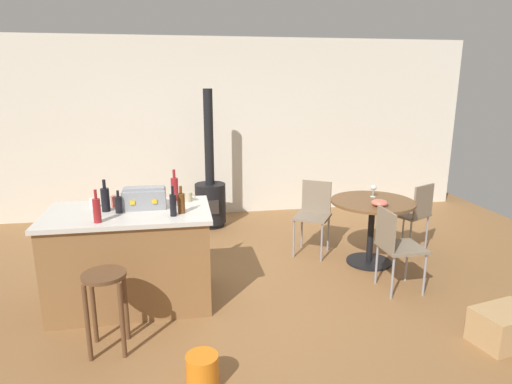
% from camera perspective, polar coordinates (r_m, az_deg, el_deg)
% --- Properties ---
extents(ground_plane, '(8.80, 8.80, 0.00)m').
position_cam_1_polar(ground_plane, '(4.48, -1.37, -13.21)').
color(ground_plane, olive).
extents(back_wall, '(8.00, 0.10, 2.70)m').
position_cam_1_polar(back_wall, '(6.86, -5.08, 8.23)').
color(back_wall, silver).
rests_on(back_wall, ground_plane).
extents(kitchen_island, '(1.49, 0.87, 0.91)m').
position_cam_1_polar(kitchen_island, '(4.32, -15.91, -8.16)').
color(kitchen_island, olive).
rests_on(kitchen_island, ground_plane).
extents(wooden_stool, '(0.33, 0.33, 0.65)m').
position_cam_1_polar(wooden_stool, '(3.64, -18.97, -12.48)').
color(wooden_stool, brown).
rests_on(wooden_stool, ground_plane).
extents(dining_table, '(0.94, 0.94, 0.75)m').
position_cam_1_polar(dining_table, '(5.17, 14.83, -3.00)').
color(dining_table, black).
rests_on(dining_table, ground_plane).
extents(folding_chair_near, '(0.54, 0.54, 0.87)m').
position_cam_1_polar(folding_chair_near, '(5.69, 19.80, -2.41)').
color(folding_chair_near, '#7F705B').
rests_on(folding_chair_near, ground_plane).
extents(folding_chair_far, '(0.55, 0.55, 0.88)m').
position_cam_1_polar(folding_chair_far, '(5.37, 7.50, -2.52)').
color(folding_chair_far, '#7F705B').
rests_on(folding_chair_far, ground_plane).
extents(folding_chair_left, '(0.41, 0.41, 0.86)m').
position_cam_1_polar(folding_chair_left, '(4.58, 17.70, -6.38)').
color(folding_chair_left, '#7F705B').
rests_on(folding_chair_left, ground_plane).
extents(wood_stove, '(0.44, 0.45, 1.96)m').
position_cam_1_polar(wood_stove, '(6.34, -5.96, -0.31)').
color(wood_stove, black).
rests_on(wood_stove, ground_plane).
extents(toolbox, '(0.39, 0.23, 0.20)m').
position_cam_1_polar(toolbox, '(4.20, -14.30, -0.77)').
color(toolbox, gray).
rests_on(toolbox, kitchen_island).
extents(bottle_0, '(0.06, 0.06, 0.28)m').
position_cam_1_polar(bottle_0, '(3.88, -19.99, -2.20)').
color(bottle_0, maroon).
rests_on(bottle_0, kitchen_island).
extents(bottle_1, '(0.06, 0.06, 0.27)m').
position_cam_1_polar(bottle_1, '(3.89, -10.74, -1.60)').
color(bottle_1, black).
rests_on(bottle_1, kitchen_island).
extents(bottle_2, '(0.08, 0.08, 0.29)m').
position_cam_1_polar(bottle_2, '(4.19, -19.01, -0.88)').
color(bottle_2, black).
rests_on(bottle_2, kitchen_island).
extents(bottle_3, '(0.06, 0.06, 0.21)m').
position_cam_1_polar(bottle_3, '(4.11, -17.44, -1.53)').
color(bottle_3, black).
rests_on(bottle_3, kitchen_island).
extents(bottle_4, '(0.07, 0.07, 0.31)m').
position_cam_1_polar(bottle_4, '(4.41, -10.54, 0.48)').
color(bottle_4, maroon).
rests_on(bottle_4, kitchen_island).
extents(bottle_5, '(0.07, 0.07, 0.25)m').
position_cam_1_polar(bottle_5, '(3.97, -9.71, -1.38)').
color(bottle_5, '#603314').
rests_on(bottle_5, kitchen_island).
extents(cup_0, '(0.12, 0.09, 0.08)m').
position_cam_1_polar(cup_0, '(4.38, -20.26, -1.32)').
color(cup_0, white).
rests_on(cup_0, kitchen_island).
extents(cup_1, '(0.12, 0.08, 0.10)m').
position_cam_1_polar(cup_1, '(4.34, -17.81, -1.11)').
color(cup_1, '#DB6651').
rests_on(cup_1, kitchen_island).
extents(cup_2, '(0.11, 0.07, 0.09)m').
position_cam_1_polar(cup_2, '(4.36, -8.78, -0.62)').
color(cup_2, tan).
rests_on(cup_2, kitchen_island).
extents(wine_glass, '(0.07, 0.07, 0.14)m').
position_cam_1_polar(wine_glass, '(5.26, 15.03, 0.51)').
color(wine_glass, silver).
rests_on(wine_glass, dining_table).
extents(serving_bowl, '(0.18, 0.18, 0.07)m').
position_cam_1_polar(serving_bowl, '(4.91, 15.78, -1.36)').
color(serving_bowl, '#DB6651').
rests_on(serving_bowl, dining_table).
extents(cardboard_box, '(0.55, 0.43, 0.29)m').
position_cam_1_polar(cardboard_box, '(4.21, 29.61, -14.94)').
color(cardboard_box, tan).
rests_on(cardboard_box, ground_plane).
extents(plastic_bucket, '(0.23, 0.23, 0.25)m').
position_cam_1_polar(plastic_bucket, '(3.27, -6.99, -22.20)').
color(plastic_bucket, orange).
rests_on(plastic_bucket, ground_plane).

